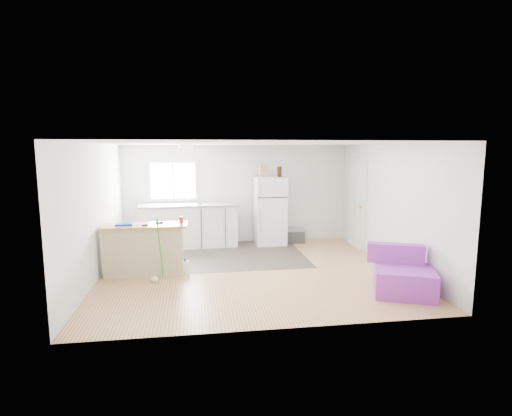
% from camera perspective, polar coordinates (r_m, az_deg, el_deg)
% --- Properties ---
extents(room, '(5.51, 5.01, 2.41)m').
position_cam_1_polar(room, '(7.41, -0.70, -0.11)').
color(room, '#8E5F3B').
rests_on(room, ground).
extents(vinyl_zone, '(4.05, 2.50, 0.00)m').
position_cam_1_polar(vinyl_zone, '(8.81, -6.52, -6.74)').
color(vinyl_zone, '#312925').
rests_on(vinyl_zone, floor).
extents(window, '(1.18, 0.06, 0.98)m').
position_cam_1_polar(window, '(9.79, -11.77, 3.85)').
color(window, white).
rests_on(window, back_wall).
extents(interior_door, '(0.11, 0.92, 2.10)m').
position_cam_1_polar(interior_door, '(9.64, 14.25, 0.52)').
color(interior_door, white).
rests_on(interior_door, right_wall).
extents(ceiling_fixture, '(0.30, 0.30, 0.07)m').
position_cam_1_polar(ceiling_fixture, '(8.46, -10.02, 8.71)').
color(ceiling_fixture, white).
rests_on(ceiling_fixture, ceiling).
extents(kitchen_cabinets, '(2.31, 0.81, 1.31)m').
position_cam_1_polar(kitchen_cabinets, '(9.57, -9.50, -2.42)').
color(kitchen_cabinets, white).
rests_on(kitchen_cabinets, floor).
extents(peninsula, '(1.53, 0.59, 0.94)m').
position_cam_1_polar(peninsula, '(7.65, -15.64, -5.69)').
color(peninsula, '#C0B38B').
rests_on(peninsula, floor).
extents(refrigerator, '(0.74, 0.70, 1.64)m').
position_cam_1_polar(refrigerator, '(9.67, 2.00, -0.38)').
color(refrigerator, white).
rests_on(refrigerator, floor).
extents(cooler, '(0.49, 0.36, 0.36)m').
position_cam_1_polar(cooler, '(9.96, 5.60, -3.90)').
color(cooler, '#2F2F31').
rests_on(cooler, floor).
extents(purple_seat, '(1.16, 1.15, 0.74)m').
position_cam_1_polar(purple_seat, '(6.90, 20.22, -9.17)').
color(purple_seat, purple).
rests_on(purple_seat, floor).
extents(cleaner_jug, '(0.14, 0.10, 0.29)m').
position_cam_1_polar(cleaner_jug, '(7.60, -10.06, -8.30)').
color(cleaner_jug, white).
rests_on(cleaner_jug, floor).
extents(mop, '(0.21, 0.32, 1.15)m').
position_cam_1_polar(mop, '(7.23, -14.06, -8.43)').
color(mop, green).
rests_on(mop, floor).
extents(red_cup, '(0.10, 0.10, 0.12)m').
position_cam_1_polar(red_cup, '(7.53, -10.64, -1.67)').
color(red_cup, red).
rests_on(red_cup, peninsula).
extents(blue_tray, '(0.31, 0.23, 0.04)m').
position_cam_1_polar(blue_tray, '(7.58, -18.28, -2.22)').
color(blue_tray, '#1324B5').
rests_on(blue_tray, peninsula).
extents(tool_a, '(0.15, 0.08, 0.03)m').
position_cam_1_polar(tool_a, '(7.59, -13.65, -2.04)').
color(tool_a, black).
rests_on(tool_a, peninsula).
extents(tool_b, '(0.11, 0.07, 0.03)m').
position_cam_1_polar(tool_b, '(7.42, -15.60, -2.36)').
color(tool_b, black).
rests_on(tool_b, peninsula).
extents(cardboard_box, '(0.21, 0.12, 0.30)m').
position_cam_1_polar(cardboard_box, '(9.51, 1.11, 5.35)').
color(cardboard_box, tan).
rests_on(cardboard_box, refrigerator).
extents(bottle_left, '(0.08, 0.08, 0.25)m').
position_cam_1_polar(bottle_left, '(9.54, 3.26, 5.20)').
color(bottle_left, '#3C180A').
rests_on(bottle_left, refrigerator).
extents(bottle_right, '(0.09, 0.09, 0.25)m').
position_cam_1_polar(bottle_right, '(9.60, 3.50, 5.21)').
color(bottle_right, '#3C180A').
rests_on(bottle_right, refrigerator).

